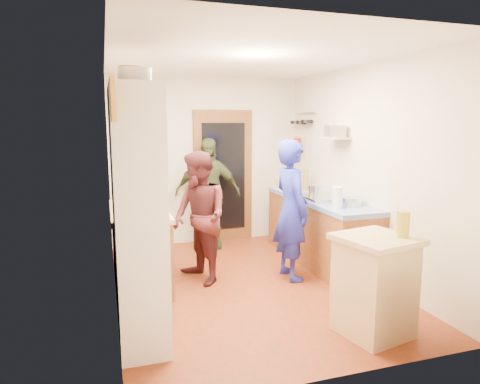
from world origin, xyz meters
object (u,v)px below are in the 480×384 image
hutch_body (137,214)px  person_back (209,193)px  person_hob (295,210)px  person_left (200,217)px  island_base (374,288)px  right_counter_base (319,232)px

hutch_body → person_back: size_ratio=1.31×
person_hob → person_left: 1.15m
hutch_body → island_base: bearing=-19.0°
hutch_body → person_hob: (1.91, 0.83, -0.25)m
hutch_body → person_hob: bearing=23.5°
person_hob → person_left: person_hob is taller
island_base → person_left: size_ratio=0.55×
person_hob → right_counter_base: bearing=-54.0°
right_counter_base → person_left: 1.76m
right_counter_base → person_hob: (-0.59, -0.47, 0.43)m
hutch_body → person_back: bearing=63.3°
person_back → hutch_body: bearing=-104.6°
island_base → person_hob: person_hob is taller
right_counter_base → person_left: bearing=-173.2°
island_base → right_counter_base: bearing=75.9°
person_back → island_base: bearing=-64.2°
hutch_body → island_base: size_ratio=2.56×
right_counter_base → person_hob: size_ratio=1.29×
person_hob → hutch_body: bearing=111.0°
right_counter_base → island_base: (-0.50, -1.99, 0.01)m
person_left → island_base: bearing=17.3°
hutch_body → person_left: (0.80, 1.10, -0.31)m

